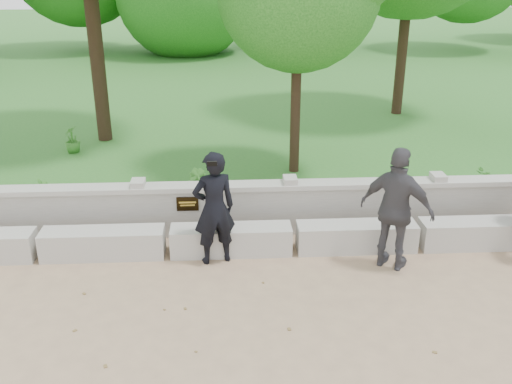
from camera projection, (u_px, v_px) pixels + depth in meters
ground at (156, 326)px, 7.28m from camera, size 80.00×80.00×0.00m
lawn at (197, 87)px, 20.16m from camera, size 40.00×22.00×0.25m
concrete_bench at (168, 242)px, 8.95m from camera, size 11.90×0.45×0.45m
parapet_wall at (170, 210)px, 9.50m from camera, size 12.50×0.35×0.90m
man_main at (214, 208)px, 8.50m from camera, size 0.74×0.68×1.78m
visitor_right at (397, 210)px, 8.33m from camera, size 1.17×1.01×1.89m
shrub_a at (43, 194)px, 10.01m from camera, size 0.31×0.34×0.53m
shrub_b at (199, 187)px, 10.13m from camera, size 0.46×0.44×0.65m
shrub_c at (488, 184)px, 10.43m from camera, size 0.64×0.64×0.54m
shrub_d at (72, 139)px, 12.87m from camera, size 0.40×0.42×0.62m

